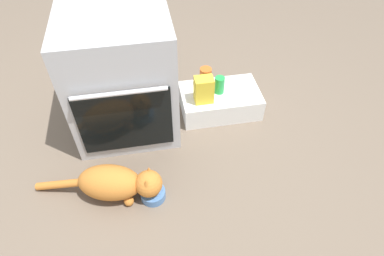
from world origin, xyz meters
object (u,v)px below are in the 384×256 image
(food_bowl, at_px, (153,194))
(cat, at_px, (116,183))
(oven, at_px, (122,78))
(sauce_jar, at_px, (206,77))
(snack_bag, at_px, (204,90))
(pantry_cabinet, at_px, (220,101))
(soda_can, at_px, (220,85))

(food_bowl, height_order, cat, cat)
(oven, distance_m, sauce_jar, 0.58)
(oven, distance_m, food_bowl, 0.71)
(snack_bag, bearing_deg, food_bowl, -124.83)
(food_bowl, relative_size, snack_bag, 0.77)
(pantry_cabinet, distance_m, food_bowl, 0.83)
(food_bowl, distance_m, soda_can, 0.85)
(oven, xyz_separation_m, soda_can, (0.62, 0.04, -0.17))
(oven, height_order, pantry_cabinet, oven)
(sauce_jar, bearing_deg, oven, -167.51)
(pantry_cabinet, relative_size, soda_can, 4.48)
(cat, xyz_separation_m, soda_can, (0.71, 0.59, 0.11))
(oven, distance_m, cat, 0.63)
(sauce_jar, bearing_deg, snack_bag, -106.01)
(soda_can, height_order, sauce_jar, sauce_jar)
(food_bowl, relative_size, cat, 0.19)
(pantry_cabinet, xyz_separation_m, cat, (-0.72, -0.59, 0.04))
(pantry_cabinet, bearing_deg, soda_can, 161.42)
(pantry_cabinet, bearing_deg, snack_bag, -154.48)
(cat, xyz_separation_m, sauce_jar, (0.63, 0.68, 0.12))
(snack_bag, height_order, soda_can, snack_bag)
(oven, bearing_deg, soda_can, 3.30)
(oven, height_order, soda_can, oven)
(soda_can, bearing_deg, snack_bag, -151.32)
(food_bowl, xyz_separation_m, soda_can, (0.52, 0.64, 0.19))
(food_bowl, bearing_deg, soda_can, 50.89)
(oven, xyz_separation_m, sauce_jar, (0.54, 0.12, -0.16))
(sauce_jar, bearing_deg, soda_can, -47.33)
(pantry_cabinet, distance_m, cat, 0.93)
(cat, xyz_separation_m, snack_bag, (0.59, 0.53, 0.14))
(oven, xyz_separation_m, cat, (-0.09, -0.56, -0.27))
(oven, relative_size, cat, 1.09)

